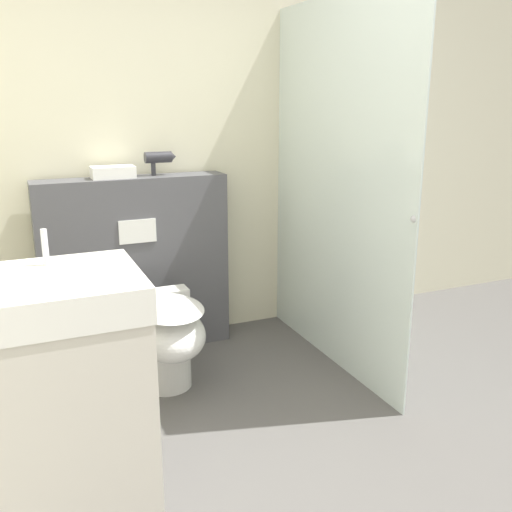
% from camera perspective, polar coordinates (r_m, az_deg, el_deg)
% --- Properties ---
extents(ground_plane, '(12.00, 12.00, 0.00)m').
position_cam_1_polar(ground_plane, '(2.47, 8.73, -23.31)').
color(ground_plane, '#565451').
extents(wall_back, '(8.00, 0.06, 2.50)m').
position_cam_1_polar(wall_back, '(3.72, -6.79, 10.84)').
color(wall_back, beige).
rests_on(wall_back, ground_plane).
extents(partition_panel, '(1.14, 0.22, 1.09)m').
position_cam_1_polar(partition_panel, '(3.59, -11.91, -0.97)').
color(partition_panel, '#4C4C51').
rests_on(partition_panel, ground_plane).
extents(shower_glass, '(0.04, 1.47, 2.09)m').
position_cam_1_polar(shower_glass, '(3.30, 7.93, 6.67)').
color(shower_glass, silver).
rests_on(shower_glass, ground_plane).
extents(toilet, '(0.38, 0.60, 0.50)m').
position_cam_1_polar(toilet, '(3.13, -8.88, -7.95)').
color(toilet, white).
rests_on(toilet, ground_plane).
extents(sink_vanity, '(0.62, 0.56, 1.07)m').
position_cam_1_polar(sink_vanity, '(2.33, -18.84, -12.88)').
color(sink_vanity, beige).
rests_on(sink_vanity, ground_plane).
extents(hair_drier, '(0.19, 0.07, 0.14)m').
position_cam_1_polar(hair_drier, '(3.53, -9.64, 9.63)').
color(hair_drier, '#2D2D33').
rests_on(hair_drier, partition_panel).
extents(folded_towel, '(0.25, 0.15, 0.07)m').
position_cam_1_polar(folded_towel, '(3.46, -14.12, 8.14)').
color(folded_towel, white).
rests_on(folded_towel, partition_panel).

